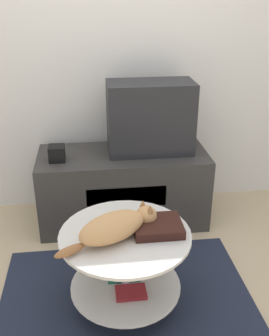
{
  "coord_description": "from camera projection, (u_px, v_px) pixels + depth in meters",
  "views": [
    {
      "loc": [
        -0.16,
        -1.69,
        1.66
      ],
      "look_at": [
        0.1,
        0.45,
        0.65
      ],
      "focal_mm": 42.0,
      "sensor_mm": 36.0,
      "label": 1
    }
  ],
  "objects": [
    {
      "name": "tv",
      "position": [
        150.0,
        118.0,
        2.77
      ],
      "size": [
        0.6,
        0.3,
        0.51
      ],
      "color": "#232326",
      "rests_on": "tv_stand"
    },
    {
      "name": "rug",
      "position": [
        127.0,
        303.0,
        2.23
      ],
      "size": [
        1.44,
        1.08,
        0.02
      ],
      "color": "#1E2333",
      "rests_on": "ground_plane"
    },
    {
      "name": "wall_back",
      "position": [
        108.0,
        39.0,
        2.81
      ],
      "size": [
        8.0,
        0.05,
        2.6
      ],
      "color": "silver",
      "rests_on": "ground_plane"
    },
    {
      "name": "dvd_box",
      "position": [
        158.0,
        226.0,
        2.04
      ],
      "size": [
        0.25,
        0.21,
        0.05
      ],
      "color": "black",
      "rests_on": "coffee_table"
    },
    {
      "name": "coffee_table",
      "position": [
        125.0,
        260.0,
        2.09
      ],
      "size": [
        0.69,
        0.69,
        0.47
      ],
      "color": "#B2B2B7",
      "rests_on": "rug"
    },
    {
      "name": "ground_plane",
      "position": [
        127.0,
        305.0,
        2.24
      ],
      "size": [
        12.0,
        12.0,
        0.0
      ],
      "primitive_type": "plane",
      "color": "tan"
    },
    {
      "name": "speaker",
      "position": [
        57.0,
        153.0,
        2.7
      ],
      "size": [
        0.11,
        0.11,
        0.11
      ],
      "color": "black",
      "rests_on": "tv_stand"
    },
    {
      "name": "cat",
      "position": [
        116.0,
        226.0,
        1.96
      ],
      "size": [
        0.53,
        0.34,
        0.14
      ],
      "rotation": [
        0.0,
        0.0,
        0.51
      ],
      "color": "tan",
      "rests_on": "coffee_table"
    },
    {
      "name": "tv_stand",
      "position": [
        123.0,
        187.0,
        2.95
      ],
      "size": [
        1.22,
        0.51,
        0.55
      ],
      "color": "#33302D",
      "rests_on": "ground_plane"
    }
  ]
}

